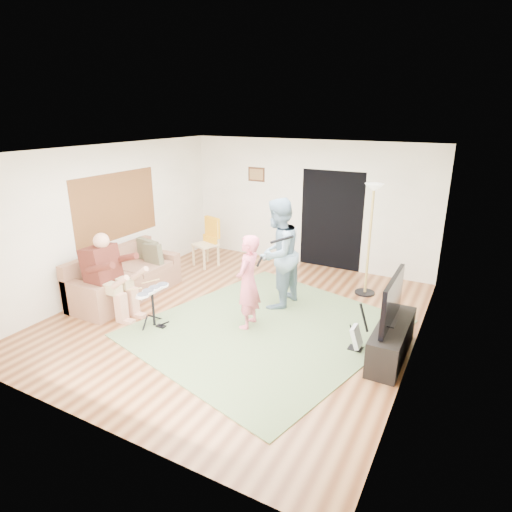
{
  "coord_description": "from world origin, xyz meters",
  "views": [
    {
      "loc": [
        3.31,
        -5.53,
        3.26
      ],
      "look_at": [
        0.18,
        0.3,
        1.0
      ],
      "focal_mm": 30.0,
      "sensor_mm": 36.0,
      "label": 1
    }
  ],
  "objects_px": {
    "torchiere_lamp": "(371,220)",
    "television": "(392,300)",
    "guitar_spare": "(357,337)",
    "sofa": "(123,281)",
    "drum_kit": "(153,309)",
    "singer": "(248,282)",
    "guitarist": "(278,254)",
    "tv_cabinet": "(392,340)",
    "dining_chair": "(207,249)"
  },
  "relations": [
    {
      "from": "drum_kit",
      "to": "singer",
      "type": "height_order",
      "value": "singer"
    },
    {
      "from": "drum_kit",
      "to": "tv_cabinet",
      "type": "relative_size",
      "value": 0.47
    },
    {
      "from": "singer",
      "to": "dining_chair",
      "type": "relative_size",
      "value": 1.41
    },
    {
      "from": "dining_chair",
      "to": "tv_cabinet",
      "type": "height_order",
      "value": "dining_chair"
    },
    {
      "from": "sofa",
      "to": "torchiere_lamp",
      "type": "relative_size",
      "value": 1.03
    },
    {
      "from": "drum_kit",
      "to": "television",
      "type": "xyz_separation_m",
      "value": [
        3.45,
        0.86,
        0.56
      ]
    },
    {
      "from": "tv_cabinet",
      "to": "television",
      "type": "distance_m",
      "value": 0.6
    },
    {
      "from": "singer",
      "to": "torchiere_lamp",
      "type": "distance_m",
      "value": 2.6
    },
    {
      "from": "guitarist",
      "to": "tv_cabinet",
      "type": "xyz_separation_m",
      "value": [
        2.12,
        -0.76,
        -0.7
      ]
    },
    {
      "from": "sofa",
      "to": "guitarist",
      "type": "bearing_deg",
      "value": 20.07
    },
    {
      "from": "guitarist",
      "to": "tv_cabinet",
      "type": "bearing_deg",
      "value": 75.35
    },
    {
      "from": "dining_chair",
      "to": "guitarist",
      "type": "bearing_deg",
      "value": -8.84
    },
    {
      "from": "guitar_spare",
      "to": "tv_cabinet",
      "type": "distance_m",
      "value": 0.47
    },
    {
      "from": "torchiere_lamp",
      "to": "guitar_spare",
      "type": "bearing_deg",
      "value": -78.76
    },
    {
      "from": "singer",
      "to": "dining_chair",
      "type": "distance_m",
      "value": 3.03
    },
    {
      "from": "television",
      "to": "singer",
      "type": "bearing_deg",
      "value": -175.7
    },
    {
      "from": "tv_cabinet",
      "to": "television",
      "type": "height_order",
      "value": "television"
    },
    {
      "from": "television",
      "to": "dining_chair",
      "type": "bearing_deg",
      "value": 156.29
    },
    {
      "from": "sofa",
      "to": "guitar_spare",
      "type": "distance_m",
      "value": 4.33
    },
    {
      "from": "singer",
      "to": "tv_cabinet",
      "type": "relative_size",
      "value": 1.08
    },
    {
      "from": "sofa",
      "to": "drum_kit",
      "type": "relative_size",
      "value": 3.21
    },
    {
      "from": "guitarist",
      "to": "torchiere_lamp",
      "type": "xyz_separation_m",
      "value": [
        1.24,
        1.23,
        0.46
      ]
    },
    {
      "from": "dining_chair",
      "to": "television",
      "type": "bearing_deg",
      "value": -5.83
    },
    {
      "from": "singer",
      "to": "guitarist",
      "type": "relative_size",
      "value": 0.79
    },
    {
      "from": "tv_cabinet",
      "to": "sofa",
      "type": "bearing_deg",
      "value": -177.43
    },
    {
      "from": "drum_kit",
      "to": "singer",
      "type": "xyz_separation_m",
      "value": [
        1.32,
        0.7,
        0.47
      ]
    },
    {
      "from": "sofa",
      "to": "drum_kit",
      "type": "height_order",
      "value": "sofa"
    },
    {
      "from": "torchiere_lamp",
      "to": "television",
      "type": "height_order",
      "value": "torchiere_lamp"
    },
    {
      "from": "dining_chair",
      "to": "television",
      "type": "relative_size",
      "value": 0.93
    },
    {
      "from": "singer",
      "to": "guitarist",
      "type": "xyz_separation_m",
      "value": [
        0.06,
        0.92,
        0.2
      ]
    },
    {
      "from": "sofa",
      "to": "singer",
      "type": "distance_m",
      "value": 2.66
    },
    {
      "from": "guitarist",
      "to": "dining_chair",
      "type": "xyz_separation_m",
      "value": [
        -2.26,
        1.14,
        -0.57
      ]
    },
    {
      "from": "guitar_spare",
      "to": "television",
      "type": "relative_size",
      "value": 0.64
    },
    {
      "from": "guitarist",
      "to": "dining_chair",
      "type": "distance_m",
      "value": 2.59
    },
    {
      "from": "tv_cabinet",
      "to": "television",
      "type": "relative_size",
      "value": 1.23
    },
    {
      "from": "sofa",
      "to": "singer",
      "type": "bearing_deg",
      "value": 1.2
    },
    {
      "from": "singer",
      "to": "guitar_spare",
      "type": "relative_size",
      "value": 2.05
    },
    {
      "from": "sofa",
      "to": "guitar_spare",
      "type": "bearing_deg",
      "value": 2.09
    },
    {
      "from": "torchiere_lamp",
      "to": "television",
      "type": "bearing_deg",
      "value": -67.54
    },
    {
      "from": "sofa",
      "to": "torchiere_lamp",
      "type": "xyz_separation_m",
      "value": [
        3.92,
        2.21,
        1.13
      ]
    },
    {
      "from": "torchiere_lamp",
      "to": "television",
      "type": "xyz_separation_m",
      "value": [
        0.82,
        -1.99,
        -0.56
      ]
    },
    {
      "from": "singer",
      "to": "television",
      "type": "distance_m",
      "value": 2.14
    },
    {
      "from": "torchiere_lamp",
      "to": "tv_cabinet",
      "type": "bearing_deg",
      "value": -66.33
    },
    {
      "from": "guitar_spare",
      "to": "drum_kit",
      "type": "bearing_deg",
      "value": -165.08
    },
    {
      "from": "guitarist",
      "to": "dining_chair",
      "type": "bearing_deg",
      "value": -111.55
    },
    {
      "from": "guitarist",
      "to": "tv_cabinet",
      "type": "relative_size",
      "value": 1.36
    },
    {
      "from": "sofa",
      "to": "tv_cabinet",
      "type": "xyz_separation_m",
      "value": [
        4.79,
        0.21,
        -0.03
      ]
    },
    {
      "from": "television",
      "to": "torchiere_lamp",
      "type": "bearing_deg",
      "value": 112.46
    },
    {
      "from": "sofa",
      "to": "television",
      "type": "bearing_deg",
      "value": 2.59
    },
    {
      "from": "tv_cabinet",
      "to": "guitar_spare",
      "type": "bearing_deg",
      "value": -173.07
    }
  ]
}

